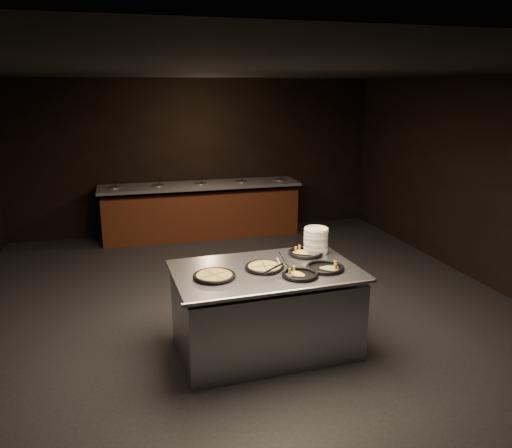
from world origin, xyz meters
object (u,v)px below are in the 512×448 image
object	(u,v)px
plate_stack	(316,241)
pan_veggie_whole	(214,276)
serving_counter	(265,311)
pan_cheese_whole	(264,267)

from	to	relation	value
plate_stack	pan_veggie_whole	bearing A→B (deg)	-159.75
serving_counter	pan_cheese_whole	xyz separation A→B (m)	(-0.01, 0.01, 0.49)
plate_stack	pan_cheese_whole	bearing A→B (deg)	-153.49
pan_veggie_whole	pan_cheese_whole	size ratio (longest dim) A/B	1.04
serving_counter	plate_stack	size ratio (longest dim) A/B	6.79
pan_veggie_whole	plate_stack	bearing A→B (deg)	20.25
serving_counter	pan_cheese_whole	world-z (taller)	pan_cheese_whole
serving_counter	plate_stack	bearing A→B (deg)	24.80
pan_veggie_whole	serving_counter	bearing A→B (deg)	10.30
plate_stack	serving_counter	bearing A→B (deg)	-152.60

